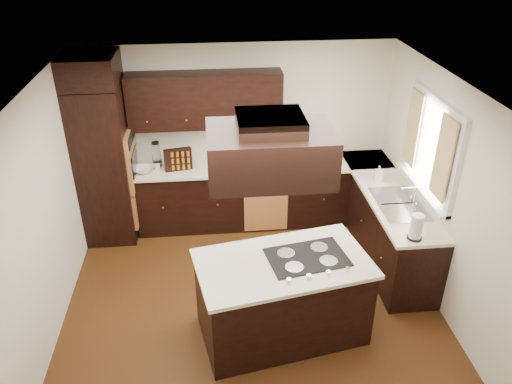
% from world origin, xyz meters
% --- Properties ---
extents(floor, '(4.20, 4.20, 0.02)m').
position_xyz_m(floor, '(0.00, 0.00, -0.01)').
color(floor, '#5B3414').
rests_on(floor, ground).
extents(ceiling, '(4.20, 4.20, 0.02)m').
position_xyz_m(ceiling, '(0.00, 0.00, 2.51)').
color(ceiling, silver).
rests_on(ceiling, ground).
extents(wall_back, '(4.20, 0.02, 2.50)m').
position_xyz_m(wall_back, '(0.00, 2.11, 1.25)').
color(wall_back, beige).
rests_on(wall_back, ground).
extents(wall_front, '(4.20, 0.02, 2.50)m').
position_xyz_m(wall_front, '(0.00, -2.11, 1.25)').
color(wall_front, beige).
rests_on(wall_front, ground).
extents(wall_left, '(0.02, 4.20, 2.50)m').
position_xyz_m(wall_left, '(-2.11, 0.00, 1.25)').
color(wall_left, beige).
rests_on(wall_left, ground).
extents(wall_right, '(0.02, 4.20, 2.50)m').
position_xyz_m(wall_right, '(2.11, 0.00, 1.25)').
color(wall_right, beige).
rests_on(wall_right, ground).
extents(oven_column, '(0.65, 0.75, 2.12)m').
position_xyz_m(oven_column, '(-1.78, 1.71, 1.06)').
color(oven_column, black).
rests_on(oven_column, floor).
extents(wall_oven_face, '(0.05, 0.62, 0.78)m').
position_xyz_m(wall_oven_face, '(-1.43, 1.71, 1.12)').
color(wall_oven_face, '#C77E44').
rests_on(wall_oven_face, oven_column).
extents(base_cabinets_back, '(2.93, 0.60, 0.88)m').
position_xyz_m(base_cabinets_back, '(0.03, 1.80, 0.44)').
color(base_cabinets_back, black).
rests_on(base_cabinets_back, floor).
extents(base_cabinets_right, '(0.60, 2.40, 0.88)m').
position_xyz_m(base_cabinets_right, '(1.80, 0.90, 0.44)').
color(base_cabinets_right, black).
rests_on(base_cabinets_right, floor).
extents(countertop_back, '(2.93, 0.63, 0.04)m').
position_xyz_m(countertop_back, '(0.03, 1.79, 0.90)').
color(countertop_back, beige).
rests_on(countertop_back, base_cabinets_back).
extents(countertop_right, '(0.63, 2.40, 0.04)m').
position_xyz_m(countertop_right, '(1.79, 0.90, 0.90)').
color(countertop_right, beige).
rests_on(countertop_right, base_cabinets_right).
extents(upper_cabinets, '(2.00, 0.34, 0.72)m').
position_xyz_m(upper_cabinets, '(-0.43, 1.93, 1.81)').
color(upper_cabinets, black).
rests_on(upper_cabinets, wall_back).
extents(dishwasher_front, '(0.60, 0.05, 0.72)m').
position_xyz_m(dishwasher_front, '(0.33, 1.50, 0.40)').
color(dishwasher_front, '#C77E44').
rests_on(dishwasher_front, floor).
extents(window_frame, '(0.06, 1.32, 1.12)m').
position_xyz_m(window_frame, '(2.07, 0.55, 1.65)').
color(window_frame, white).
rests_on(window_frame, wall_right).
extents(window_pane, '(0.00, 1.20, 1.00)m').
position_xyz_m(window_pane, '(2.10, 0.55, 1.65)').
color(window_pane, white).
rests_on(window_pane, wall_right).
extents(curtain_left, '(0.02, 0.34, 0.90)m').
position_xyz_m(curtain_left, '(2.01, 0.13, 1.70)').
color(curtain_left, '#F6E7B6').
rests_on(curtain_left, wall_right).
extents(curtain_right, '(0.02, 0.34, 0.90)m').
position_xyz_m(curtain_right, '(2.01, 0.97, 1.70)').
color(curtain_right, '#F6E7B6').
rests_on(curtain_right, wall_right).
extents(sink_rim, '(0.52, 0.84, 0.01)m').
position_xyz_m(sink_rim, '(1.80, 0.55, 0.92)').
color(sink_rim, silver).
rests_on(sink_rim, countertop_right).
extents(island, '(1.79, 1.19, 0.88)m').
position_xyz_m(island, '(0.27, -0.43, 0.44)').
color(island, black).
rests_on(island, floor).
extents(island_top, '(1.86, 1.26, 0.04)m').
position_xyz_m(island_top, '(0.27, -0.43, 0.90)').
color(island_top, beige).
rests_on(island_top, island).
extents(cooktop, '(0.86, 0.65, 0.01)m').
position_xyz_m(cooktop, '(0.51, -0.38, 0.93)').
color(cooktop, black).
rests_on(cooktop, island_top).
extents(range_hood, '(1.05, 0.72, 0.42)m').
position_xyz_m(range_hood, '(0.10, -0.55, 2.16)').
color(range_hood, black).
rests_on(range_hood, ceiling).
extents(hood_duct, '(0.55, 0.50, 0.13)m').
position_xyz_m(hood_duct, '(0.10, -0.55, 2.44)').
color(hood_duct, black).
rests_on(hood_duct, ceiling).
extents(blender_base, '(0.15, 0.15, 0.10)m').
position_xyz_m(blender_base, '(-1.11, 1.80, 0.97)').
color(blender_base, silver).
rests_on(blender_base, countertop_back).
extents(blender_pitcher, '(0.13, 0.13, 0.26)m').
position_xyz_m(blender_pitcher, '(-1.11, 1.80, 1.15)').
color(blender_pitcher, silver).
rests_on(blender_pitcher, blender_base).
extents(spice_rack, '(0.37, 0.16, 0.30)m').
position_xyz_m(spice_rack, '(-0.83, 1.73, 1.07)').
color(spice_rack, black).
rests_on(spice_rack, countertop_back).
extents(mixing_bowl, '(0.30, 0.30, 0.07)m').
position_xyz_m(mixing_bowl, '(-1.29, 1.70, 0.95)').
color(mixing_bowl, white).
rests_on(mixing_bowl, countertop_back).
extents(soap_bottle, '(0.11, 0.12, 0.21)m').
position_xyz_m(soap_bottle, '(1.73, 1.14, 1.03)').
color(soap_bottle, white).
rests_on(soap_bottle, countertop_right).
extents(paper_towel, '(0.14, 0.14, 0.29)m').
position_xyz_m(paper_towel, '(1.70, -0.17, 1.06)').
color(paper_towel, white).
rests_on(paper_towel, countertop_right).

